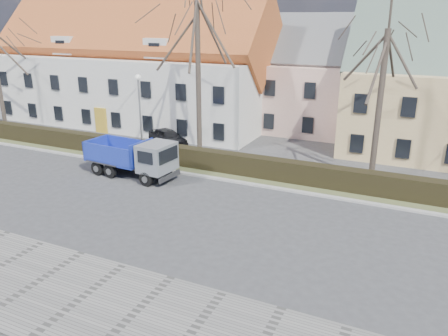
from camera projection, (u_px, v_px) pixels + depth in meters
The scene contains 13 objects.
ground at pixel (159, 203), 23.77m from camera, with size 120.00×120.00×0.00m, color #3B3B3D.
sidewalk_near at pixel (36, 283), 16.46m from camera, with size 80.00×5.00×0.08m, color gray.
curb_far at pixel (199, 176), 27.69m from camera, with size 80.00×0.30×0.12m, color #A5A29E.
grass_strip at pixel (210, 168), 29.07m from camera, with size 80.00×3.00×0.10m, color #4F5731.
hedge at pixel (209, 161), 28.70m from camera, with size 60.00×0.90×1.30m, color black.
building_white at pixel (133, 72), 41.12m from camera, with size 26.80×10.80×9.50m, color silver, non-canonical shape.
building_pink at pixel (321, 85), 38.03m from camera, with size 10.80×8.80×8.00m, color beige, non-canonical shape.
tree_1 at pixel (198, 68), 29.80m from camera, with size 9.20×9.20×12.65m, color #372E26, non-canonical shape.
tree_2 at pixel (381, 91), 25.29m from camera, with size 8.00×8.00×11.00m, color #372E26, non-canonical shape.
dump_truck at pixel (128, 157), 27.53m from camera, with size 6.28×2.33×2.51m, color #162798, non-canonical shape.
streetlight at pixel (140, 115), 31.18m from camera, with size 0.46×0.46×5.91m, color gray, non-canonical shape.
cart_frame at pixel (144, 162), 29.50m from camera, with size 0.65×0.37×0.59m, color silver, non-canonical shape.
parked_car_a at pixel (168, 137), 34.36m from camera, with size 1.56×3.88×1.32m, color black.
Camera 1 is at (12.40, -18.34, 9.52)m, focal length 35.00 mm.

